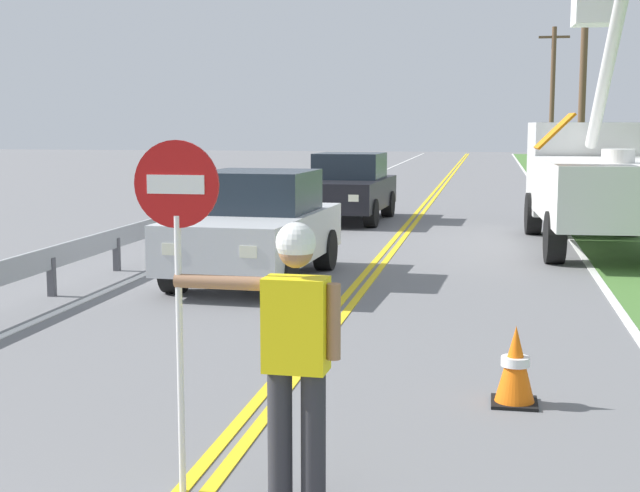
{
  "coord_description": "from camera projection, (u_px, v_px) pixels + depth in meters",
  "views": [
    {
      "loc": [
        1.89,
        -0.54,
        2.43
      ],
      "look_at": [
        0.2,
        8.39,
        1.2
      ],
      "focal_mm": 50.8,
      "sensor_mm": 36.0,
      "label": 1
    }
  ],
  "objects": [
    {
      "name": "guardrail_left_shoulder",
      "position": [
        185.0,
        219.0,
        18.35
      ],
      "size": [
        0.1,
        32.0,
        0.71
      ],
      "color": "#9EA0A3",
      "rests_on": "ground"
    },
    {
      "name": "edge_line_right",
      "position": [
        568.0,
        234.0,
        20.01
      ],
      "size": [
        0.12,
        110.0,
        0.01
      ],
      "primitive_type": "cube",
      "color": "silver",
      "rests_on": "ground"
    },
    {
      "name": "edge_line_left",
      "position": [
        253.0,
        227.0,
        21.34
      ],
      "size": [
        0.12,
        110.0,
        0.01
      ],
      "primitive_type": "cube",
      "color": "silver",
      "rests_on": "ground"
    },
    {
      "name": "flagger_worker",
      "position": [
        295.0,
        345.0,
        5.7
      ],
      "size": [
        1.09,
        0.25,
        1.83
      ],
      "color": "#2D2D33",
      "rests_on": "ground"
    },
    {
      "name": "centerline_yellow_left",
      "position": [
        401.0,
        231.0,
        20.69
      ],
      "size": [
        0.11,
        110.0,
        0.01
      ],
      "primitive_type": "cube",
      "color": "yellow",
      "rests_on": "ground"
    },
    {
      "name": "utility_pole_far",
      "position": [
        552.0,
        93.0,
        53.89
      ],
      "size": [
        1.8,
        0.28,
        8.13
      ],
      "color": "brown",
      "rests_on": "ground"
    },
    {
      "name": "utility_pole_mid",
      "position": [
        583.0,
        72.0,
        35.92
      ],
      "size": [
        1.8,
        0.28,
        8.56
      ],
      "color": "brown",
      "rests_on": "ground"
    },
    {
      "name": "oncoming_sedan_second",
      "position": [
        348.0,
        188.0,
        22.74
      ],
      "size": [
        2.07,
        4.18,
        1.7
      ],
      "color": "black",
      "rests_on": "ground"
    },
    {
      "name": "stop_sign_paddle",
      "position": [
        178.0,
        238.0,
        5.77
      ],
      "size": [
        0.56,
        0.04,
        2.33
      ],
      "color": "silver",
      "rests_on": "ground"
    },
    {
      "name": "centerline_yellow_right",
      "position": [
        409.0,
        231.0,
        20.66
      ],
      "size": [
        0.11,
        110.0,
        0.01
      ],
      "primitive_type": "cube",
      "color": "yellow",
      "rests_on": "ground"
    },
    {
      "name": "traffic_cone_lead",
      "position": [
        515.0,
        367.0,
        7.85
      ],
      "size": [
        0.4,
        0.4,
        0.7
      ],
      "color": "orange",
      "rests_on": "ground"
    },
    {
      "name": "oncoming_sedan_nearest",
      "position": [
        256.0,
        227.0,
        14.1
      ],
      "size": [
        2.08,
        4.19,
        1.7
      ],
      "color": "silver",
      "rests_on": "ground"
    },
    {
      "name": "utility_bucket_truck",
      "position": [
        595.0,
        176.0,
        18.05
      ],
      "size": [
        2.67,
        6.89,
        5.22
      ],
      "color": "silver",
      "rests_on": "ground"
    }
  ]
}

